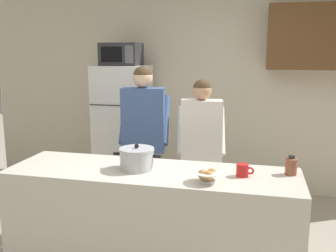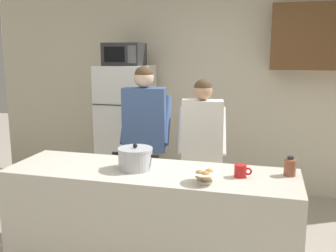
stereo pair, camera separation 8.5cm
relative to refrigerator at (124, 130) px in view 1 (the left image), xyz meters
The scene contains 10 objects.
back_wall_unit 1.38m from the refrigerator, 19.33° to the left, with size 6.00×0.48×2.60m.
kitchen_island 2.09m from the refrigerator, 63.90° to the right, with size 2.29×0.68×0.92m, color silver.
refrigerator is the anchor object (origin of this frame).
microwave 0.97m from the refrigerator, 89.93° to the right, with size 0.48×0.37×0.28m.
person_near_pot 1.12m from the refrigerator, 59.03° to the right, with size 0.56×0.48×1.70m.
person_by_sink 1.51m from the refrigerator, 39.33° to the right, with size 0.53×0.47×1.58m.
cooking_pot 2.01m from the refrigerator, 66.98° to the right, with size 0.39×0.28×0.21m.
coffee_mug 2.44m from the refrigerator, 48.79° to the right, with size 0.13×0.09×0.10m.
bread_bowl 2.45m from the refrigerator, 56.03° to the right, with size 0.22×0.22×0.10m.
bottle_near_edge 2.60m from the refrigerator, 41.08° to the right, with size 0.09×0.09×0.15m.
Camera 1 is at (0.79, -2.75, 1.84)m, focal length 40.75 mm.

